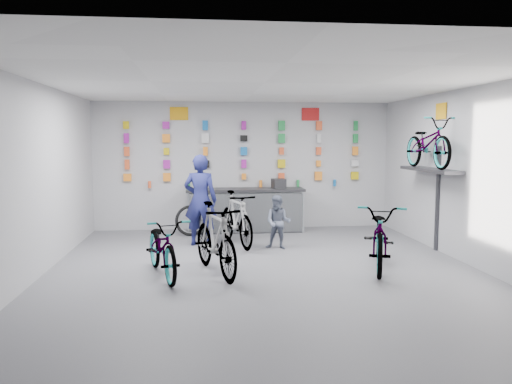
{
  "coord_description": "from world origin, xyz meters",
  "views": [
    {
      "loc": [
        -0.99,
        -7.81,
        2.12
      ],
      "look_at": [
        0.01,
        1.4,
        1.14
      ],
      "focal_mm": 35.0,
      "sensor_mm": 36.0,
      "label": 1
    }
  ],
  "objects": [
    {
      "name": "bike_service",
      "position": [
        -0.31,
        2.05,
        0.54
      ],
      "size": [
        0.98,
        1.88,
        1.09
      ],
      "primitive_type": "imported",
      "rotation": [
        0.0,
        0.0,
        0.27
      ],
      "color": "gray",
      "rests_on": "floor"
    },
    {
      "name": "sign_right",
      "position": [
        1.6,
        3.98,
        2.72
      ],
      "size": [
        0.42,
        0.02,
        0.3
      ],
      "primitive_type": "cube",
      "color": "red",
      "rests_on": "wall_back"
    },
    {
      "name": "sign_left",
      "position": [
        -1.5,
        3.98,
        2.72
      ],
      "size": [
        0.42,
        0.02,
        0.3
      ],
      "primitive_type": "cube",
      "color": "orange",
      "rests_on": "wall_back"
    },
    {
      "name": "merch_wall",
      "position": [
        -0.02,
        3.93,
        1.8
      ],
      "size": [
        5.58,
        0.08,
        1.57
      ],
      "color": "orange",
      "rests_on": "wall_back"
    },
    {
      "name": "bike_wall",
      "position": [
        3.25,
        1.2,
        2.05
      ],
      "size": [
        0.63,
        1.8,
        0.95
      ],
      "primitive_type": "imported",
      "color": "gray",
      "rests_on": "wall_bracket"
    },
    {
      "name": "sign_side",
      "position": [
        3.48,
        1.2,
        2.65
      ],
      "size": [
        0.02,
        0.4,
        0.3
      ],
      "primitive_type": "cube",
      "color": "orange",
      "rests_on": "wall_right"
    },
    {
      "name": "clerk",
      "position": [
        -1.02,
        2.15,
        0.92
      ],
      "size": [
        0.75,
        0.57,
        1.83
      ],
      "primitive_type": "imported",
      "rotation": [
        0.0,
        0.0,
        2.93
      ],
      "color": "#191C52",
      "rests_on": "floor"
    },
    {
      "name": "bike_center",
      "position": [
        -0.79,
        -0.09,
        0.57
      ],
      "size": [
        1.06,
        1.95,
        1.13
      ],
      "primitive_type": "imported",
      "rotation": [
        0.0,
        0.0,
        0.3
      ],
      "color": "gray",
      "rests_on": "floor"
    },
    {
      "name": "wall_front",
      "position": [
        0.0,
        -4.0,
        1.5
      ],
      "size": [
        7.0,
        0.0,
        7.0
      ],
      "primitive_type": "plane",
      "rotation": [
        -1.57,
        0.0,
        0.0
      ],
      "color": "#AAAAAC",
      "rests_on": "floor"
    },
    {
      "name": "register",
      "position": [
        0.78,
        3.55,
        1.11
      ],
      "size": [
        0.33,
        0.34,
        0.22
      ],
      "primitive_type": "cube",
      "rotation": [
        0.0,
        0.0,
        0.17
      ],
      "color": "black",
      "rests_on": "counter"
    },
    {
      "name": "spare_wheel",
      "position": [
        -1.25,
        3.17,
        0.34
      ],
      "size": [
        0.7,
        0.29,
        0.68
      ],
      "rotation": [
        0.0,
        0.0,
        0.18
      ],
      "color": "black",
      "rests_on": "floor"
    },
    {
      "name": "wall_right",
      "position": [
        3.5,
        0.0,
        1.5
      ],
      "size": [
        0.0,
        8.0,
        8.0
      ],
      "primitive_type": "plane",
      "rotation": [
        1.57,
        0.0,
        -1.57
      ],
      "color": "#AAAAAC",
      "rests_on": "floor"
    },
    {
      "name": "ceiling",
      "position": [
        0.0,
        0.0,
        3.0
      ],
      "size": [
        8.0,
        8.0,
        0.0
      ],
      "primitive_type": "plane",
      "rotation": [
        3.14,
        0.0,
        0.0
      ],
      "color": "white",
      "rests_on": "wall_back"
    },
    {
      "name": "wall_left",
      "position": [
        -3.5,
        0.0,
        1.5
      ],
      "size": [
        0.0,
        8.0,
        8.0
      ],
      "primitive_type": "plane",
      "rotation": [
        1.57,
        0.0,
        1.57
      ],
      "color": "#AAAAAC",
      "rests_on": "floor"
    },
    {
      "name": "wall_back",
      "position": [
        0.0,
        4.0,
        1.5
      ],
      "size": [
        7.0,
        0.0,
        7.0
      ],
      "primitive_type": "plane",
      "rotation": [
        1.57,
        0.0,
        0.0
      ],
      "color": "#AAAAAC",
      "rests_on": "floor"
    },
    {
      "name": "floor",
      "position": [
        0.0,
        0.0,
        0.0
      ],
      "size": [
        8.0,
        8.0,
        0.0
      ],
      "primitive_type": "plane",
      "color": "#57575C",
      "rests_on": "ground"
    },
    {
      "name": "bike_right",
      "position": [
        1.93,
        0.03,
        0.55
      ],
      "size": [
        1.38,
        2.22,
        1.1
      ],
      "primitive_type": "imported",
      "rotation": [
        0.0,
        0.0,
        -0.33
      ],
      "color": "gray",
      "rests_on": "floor"
    },
    {
      "name": "customer",
      "position": [
        0.48,
        1.64,
        0.52
      ],
      "size": [
        0.61,
        0.54,
        1.05
      ],
      "primitive_type": "imported",
      "rotation": [
        0.0,
        0.0,
        -0.34
      ],
      "color": "slate",
      "rests_on": "floor"
    },
    {
      "name": "counter",
      "position": [
        0.0,
        3.54,
        0.49
      ],
      "size": [
        2.7,
        0.66,
        1.0
      ],
      "color": "black",
      "rests_on": "floor"
    },
    {
      "name": "bike_left",
      "position": [
        -1.6,
        -0.12,
        0.47
      ],
      "size": [
        1.11,
        1.9,
        0.94
      ],
      "primitive_type": "imported",
      "rotation": [
        0.0,
        0.0,
        0.28
      ],
      "color": "gray",
      "rests_on": "floor"
    },
    {
      "name": "wall_bracket",
      "position": [
        3.33,
        1.2,
        1.46
      ],
      "size": [
        0.39,
        1.9,
        2.0
      ],
      "color": "#333338",
      "rests_on": "wall_right"
    }
  ]
}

